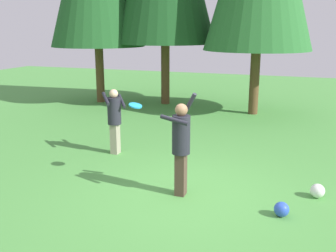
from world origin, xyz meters
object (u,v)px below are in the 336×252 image
at_px(person_thrower, 181,141).
at_px(frisbee, 135,106).
at_px(ball_white, 317,191).
at_px(person_catcher, 114,116).
at_px(ball_blue, 282,209).

xyz_separation_m(person_thrower, frisbee, (-1.10, 0.38, 0.53)).
xyz_separation_m(person_thrower, ball_white, (2.48, 0.75, -0.94)).
height_order(person_thrower, frisbee, person_thrower).
xyz_separation_m(person_catcher, ball_white, (4.83, -1.10, -0.85)).
relative_size(person_thrower, frisbee, 5.70).
bearing_deg(person_thrower, ball_blue, -168.63).
relative_size(frisbee, ball_blue, 1.35).
height_order(person_catcher, ball_blue, person_catcher).
distance_m(frisbee, ball_blue, 3.40).
height_order(ball_blue, ball_white, ball_white).
bearing_deg(ball_white, frisbee, -174.22).
xyz_separation_m(person_catcher, ball_blue, (4.24, -2.11, -0.85)).
relative_size(person_thrower, ball_white, 7.30).
bearing_deg(person_catcher, ball_white, 36.54).
bearing_deg(person_catcher, frisbee, 0.00).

